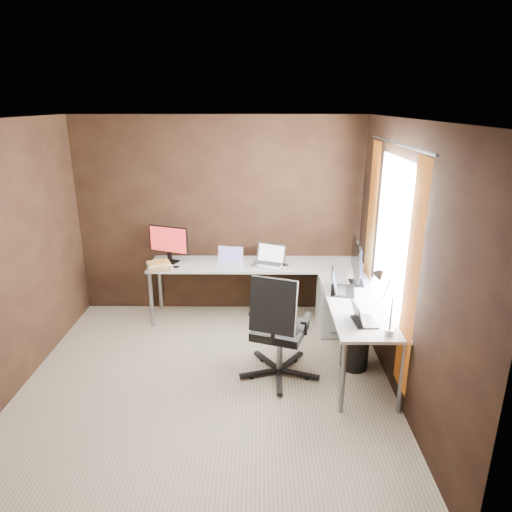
# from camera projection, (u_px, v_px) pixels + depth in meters

# --- Properties ---
(room) EXTENTS (3.60, 3.60, 2.50)m
(room) POSITION_uv_depth(u_px,v_px,m) (241.00, 260.00, 4.14)
(room) COLOR #C3B398
(room) RESTS_ON ground
(desk) EXTENTS (2.65, 2.25, 0.73)m
(desk) POSITION_uv_depth(u_px,v_px,m) (288.00, 281.00, 5.25)
(desk) COLOR white
(desk) RESTS_ON ground
(drawer_pedestal) EXTENTS (0.42, 0.50, 0.60)m
(drawer_pedestal) POSITION_uv_depth(u_px,v_px,m) (336.00, 307.00, 5.47)
(drawer_pedestal) COLOR white
(drawer_pedestal) RESTS_ON ground
(monitor_left) EXTENTS (0.50, 0.23, 0.46)m
(monitor_left) POSITION_uv_depth(u_px,v_px,m) (169.00, 242.00, 5.65)
(monitor_left) COLOR black
(monitor_left) RESTS_ON desk
(monitor_right) EXTENTS (0.16, 0.60, 0.49)m
(monitor_right) POSITION_uv_depth(u_px,v_px,m) (356.00, 260.00, 4.95)
(monitor_right) COLOR black
(monitor_right) RESTS_ON desk
(laptop_white) EXTENTS (0.35, 0.28, 0.21)m
(laptop_white) POSITION_uv_depth(u_px,v_px,m) (229.00, 261.00, 5.62)
(laptop_white) COLOR white
(laptop_white) RESTS_ON desk
(laptop_silver) EXTENTS (0.45, 0.39, 0.25)m
(laptop_silver) POSITION_uv_depth(u_px,v_px,m) (269.00, 261.00, 5.61)
(laptop_silver) COLOR silver
(laptop_silver) RESTS_ON desk
(laptop_black_big) EXTENTS (0.30, 0.38, 0.23)m
(laptop_black_big) POSITION_uv_depth(u_px,v_px,m) (339.00, 287.00, 4.82)
(laptop_black_big) COLOR black
(laptop_black_big) RESTS_ON desk
(laptop_black_small) EXTENTS (0.22, 0.29, 0.19)m
(laptop_black_small) POSITION_uv_depth(u_px,v_px,m) (361.00, 318.00, 4.13)
(laptop_black_small) COLOR black
(laptop_black_small) RESTS_ON desk
(book_stack) EXTENTS (0.33, 0.29, 0.09)m
(book_stack) POSITION_uv_depth(u_px,v_px,m) (159.00, 265.00, 5.48)
(book_stack) COLOR #9D6F54
(book_stack) RESTS_ON desk
(mouse_left) EXTENTS (0.09, 0.07, 0.03)m
(mouse_left) POSITION_uv_depth(u_px,v_px,m) (176.00, 267.00, 5.51)
(mouse_left) COLOR black
(mouse_left) RESTS_ON desk
(mouse_corner) EXTENTS (0.09, 0.07, 0.03)m
(mouse_corner) POSITION_uv_depth(u_px,v_px,m) (285.00, 265.00, 5.57)
(mouse_corner) COLOR black
(mouse_corner) RESTS_ON desk
(desk_lamp) EXTENTS (0.19, 0.21, 0.56)m
(desk_lamp) POSITION_uv_depth(u_px,v_px,m) (383.00, 295.00, 3.87)
(desk_lamp) COLOR slate
(desk_lamp) RESTS_ON desk
(office_chair) EXTENTS (0.63, 0.66, 1.12)m
(office_chair) POSITION_uv_depth(u_px,v_px,m) (278.00, 347.00, 4.52)
(office_chair) COLOR black
(office_chair) RESTS_ON ground
(wastebasket) EXTENTS (0.36, 0.36, 0.33)m
(wastebasket) POSITION_uv_depth(u_px,v_px,m) (354.00, 353.00, 4.73)
(wastebasket) COLOR black
(wastebasket) RESTS_ON ground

